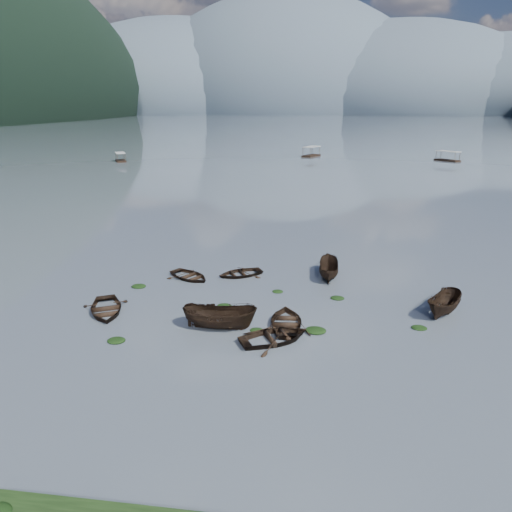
# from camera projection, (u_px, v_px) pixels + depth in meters

# --- Properties ---
(ground_plane) EXTENTS (2400.00, 2400.00, 0.00)m
(ground_plane) POSITION_uv_depth(u_px,v_px,m) (229.00, 353.00, 26.44)
(ground_plane) COLOR #525C67
(haze_mtn_a) EXTENTS (520.00, 520.00, 280.00)m
(haze_mtn_a) POSITION_uv_depth(u_px,v_px,m) (184.00, 113.00, 905.63)
(haze_mtn_a) COLOR #475666
(haze_mtn_a) RESTS_ON ground
(haze_mtn_b) EXTENTS (520.00, 520.00, 340.00)m
(haze_mtn_b) POSITION_uv_depth(u_px,v_px,m) (285.00, 113.00, 881.09)
(haze_mtn_b) COLOR #475666
(haze_mtn_b) RESTS_ON ground
(haze_mtn_c) EXTENTS (520.00, 520.00, 260.00)m
(haze_mtn_c) POSITION_uv_depth(u_px,v_px,m) (391.00, 113.00, 856.54)
(haze_mtn_c) COLOR #475666
(haze_mtn_c) RESTS_ON ground
(haze_mtn_d) EXTENTS (520.00, 520.00, 220.00)m
(haze_mtn_d) POSITION_uv_depth(u_px,v_px,m) (492.00, 113.00, 834.45)
(haze_mtn_d) COLOR #475666
(haze_mtn_d) RESTS_ON ground
(rowboat_0) EXTENTS (4.80, 5.39, 0.92)m
(rowboat_0) POSITION_uv_depth(u_px,v_px,m) (106.00, 312.00, 31.65)
(rowboat_0) COLOR black
(rowboat_0) RESTS_ON ground
(rowboat_2) EXTENTS (4.89, 1.91, 1.88)m
(rowboat_2) POSITION_uv_depth(u_px,v_px,m) (220.00, 328.00, 29.36)
(rowboat_2) COLOR black
(rowboat_2) RESTS_ON ground
(rowboat_3) EXTENTS (3.47, 4.60, 0.90)m
(rowboat_3) POSITION_uv_depth(u_px,v_px,m) (287.00, 325.00, 29.82)
(rowboat_3) COLOR black
(rowboat_3) RESTS_ON ground
(rowboat_4) EXTENTS (5.39, 4.91, 0.91)m
(rowboat_4) POSITION_uv_depth(u_px,v_px,m) (275.00, 341.00, 27.82)
(rowboat_4) COLOR black
(rowboat_4) RESTS_ON ground
(rowboat_5) EXTENTS (3.72, 4.53, 1.68)m
(rowboat_5) POSITION_uv_depth(u_px,v_px,m) (443.00, 313.00, 31.47)
(rowboat_5) COLOR black
(rowboat_5) RESTS_ON ground
(rowboat_6) EXTENTS (4.82, 4.51, 0.81)m
(rowboat_6) POSITION_uv_depth(u_px,v_px,m) (190.00, 278.00, 37.87)
(rowboat_6) COLOR black
(rowboat_6) RESTS_ON ground
(rowboat_7) EXTENTS (4.68, 4.31, 0.79)m
(rowboat_7) POSITION_uv_depth(u_px,v_px,m) (240.00, 275.00, 38.52)
(rowboat_7) COLOR black
(rowboat_7) RESTS_ON ground
(rowboat_8) EXTENTS (1.67, 4.31, 1.65)m
(rowboat_8) POSITION_uv_depth(u_px,v_px,m) (328.00, 277.00, 38.13)
(rowboat_8) COLOR black
(rowboat_8) RESTS_ON ground
(weed_clump_0) EXTENTS (1.13, 0.92, 0.25)m
(weed_clump_0) POSITION_uv_depth(u_px,v_px,m) (116.00, 341.00, 27.75)
(weed_clump_0) COLOR black
(weed_clump_0) RESTS_ON ground
(weed_clump_1) EXTENTS (0.94, 0.75, 0.21)m
(weed_clump_1) POSITION_uv_depth(u_px,v_px,m) (257.00, 331.00, 29.02)
(weed_clump_1) COLOR black
(weed_clump_1) RESTS_ON ground
(weed_clump_2) EXTENTS (1.35, 1.08, 0.29)m
(weed_clump_2) POSITION_uv_depth(u_px,v_px,m) (316.00, 332.00, 28.94)
(weed_clump_2) COLOR black
(weed_clump_2) RESTS_ON ground
(weed_clump_3) EXTENTS (0.85, 0.72, 0.19)m
(weed_clump_3) POSITION_uv_depth(u_px,v_px,m) (278.00, 292.00, 35.11)
(weed_clump_3) COLOR black
(weed_clump_3) RESTS_ON ground
(weed_clump_4) EXTENTS (1.01, 0.80, 0.21)m
(weed_clump_4) POSITION_uv_depth(u_px,v_px,m) (419.00, 328.00, 29.36)
(weed_clump_4) COLOR black
(weed_clump_4) RESTS_ON ground
(weed_clump_5) EXTENTS (1.17, 0.94, 0.25)m
(weed_clump_5) POSITION_uv_depth(u_px,v_px,m) (139.00, 287.00, 36.07)
(weed_clump_5) COLOR black
(weed_clump_5) RESTS_ON ground
(weed_clump_6) EXTENTS (1.07, 0.89, 0.22)m
(weed_clump_6) POSITION_uv_depth(u_px,v_px,m) (225.00, 307.00, 32.54)
(weed_clump_6) COLOR black
(weed_clump_6) RESTS_ON ground
(weed_clump_7) EXTENTS (1.03, 0.83, 0.23)m
(weed_clump_7) POSITION_uv_depth(u_px,v_px,m) (337.00, 299.00, 33.87)
(weed_clump_7) COLOR black
(weed_clump_7) RESTS_ON ground
(pontoon_left) EXTENTS (4.70, 5.98, 2.13)m
(pontoon_left) POSITION_uv_depth(u_px,v_px,m) (121.00, 161.00, 116.87)
(pontoon_left) COLOR black
(pontoon_left) RESTS_ON ground
(pontoon_centre) EXTENTS (5.47, 7.38, 2.61)m
(pontoon_centre) POSITION_uv_depth(u_px,v_px,m) (311.00, 156.00, 128.25)
(pontoon_centre) COLOR black
(pontoon_centre) RESTS_ON ground
(pontoon_right) EXTENTS (6.12, 6.36, 2.39)m
(pontoon_right) POSITION_uv_depth(u_px,v_px,m) (447.00, 161.00, 117.92)
(pontoon_right) COLOR black
(pontoon_right) RESTS_ON ground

